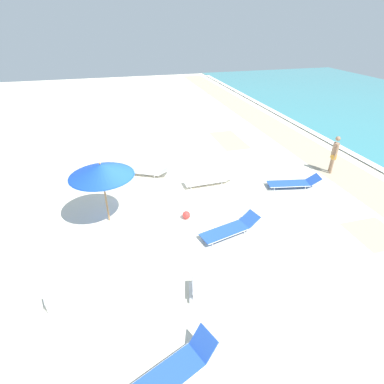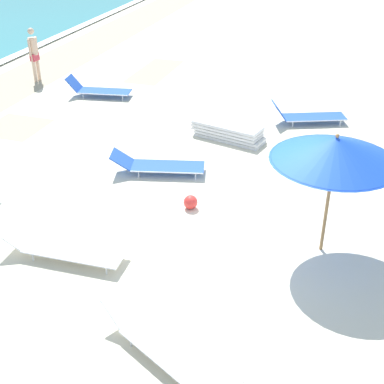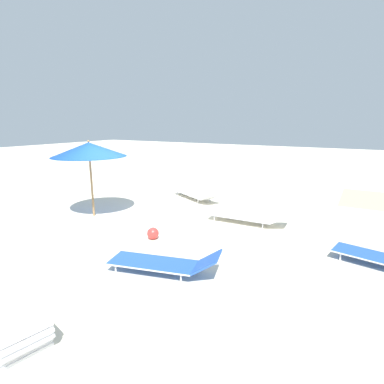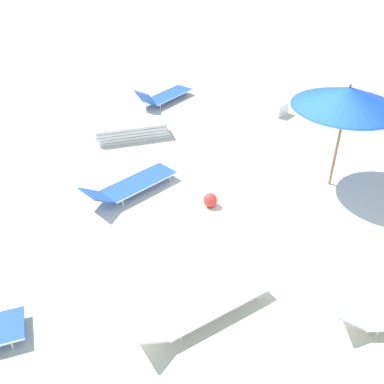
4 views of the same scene
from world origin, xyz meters
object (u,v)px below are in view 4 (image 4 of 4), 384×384
at_px(sun_lounger_near_water_left, 198,306).
at_px(beach_ball, 210,200).
at_px(lounger_stack, 131,131).
at_px(sun_lounger_near_water_right, 131,185).
at_px(cooler_box, 279,109).
at_px(beach_umbrella, 348,97).
at_px(sun_lounger_mid_beach_solo, 163,96).

bearing_deg(sun_lounger_near_water_left, beach_ball, -38.04).
bearing_deg(beach_ball, lounger_stack, 2.59).
bearing_deg(sun_lounger_near_water_right, cooler_box, -87.90).
bearing_deg(cooler_box, sun_lounger_near_water_left, 25.55).
bearing_deg(lounger_stack, beach_umbrella, -132.29).
height_order(sun_lounger_near_water_right, beach_ball, sun_lounger_near_water_right).
relative_size(lounger_stack, sun_lounger_near_water_right, 0.91).
height_order(beach_umbrella, sun_lounger_mid_beach_solo, beach_umbrella).
xyz_separation_m(beach_umbrella, cooler_box, (3.43, -1.39, -1.81)).
xyz_separation_m(beach_ball, cooler_box, (2.82, -4.09, 0.04)).
xyz_separation_m(sun_lounger_near_water_right, sun_lounger_mid_beach_solo, (4.07, -2.84, 0.01)).
height_order(beach_umbrella, cooler_box, beach_umbrella).
relative_size(sun_lounger_mid_beach_solo, cooler_box, 3.68).
distance_m(lounger_stack, sun_lounger_mid_beach_solo, 2.48).
bearing_deg(sun_lounger_near_water_left, cooler_box, -50.70).
height_order(lounger_stack, cooler_box, lounger_stack).
bearing_deg(sun_lounger_mid_beach_solo, sun_lounger_near_water_left, 134.23).
distance_m(sun_lounger_near_water_left, beach_ball, 2.79).
relative_size(beach_umbrella, beach_ball, 7.88).
bearing_deg(lounger_stack, sun_lounger_near_water_left, 179.47).
bearing_deg(beach_ball, cooler_box, -55.44).
bearing_deg(sun_lounger_near_water_left, lounger_stack, -16.36).
relative_size(lounger_stack, sun_lounger_mid_beach_solo, 0.95).
xyz_separation_m(beach_umbrella, sun_lounger_near_water_right, (1.85, 3.90, -1.79)).
bearing_deg(beach_ball, sun_lounger_near_water_left, 144.29).
bearing_deg(sun_lounger_mid_beach_solo, beach_umbrella, 167.71).
relative_size(beach_ball, cooler_box, 0.50).
xyz_separation_m(lounger_stack, beach_ball, (-3.60, -0.16, -0.06)).
bearing_deg(sun_lounger_near_water_left, sun_lounger_mid_beach_solo, -25.62).
relative_size(sun_lounger_mid_beach_solo, beach_ball, 7.35).
xyz_separation_m(lounger_stack, sun_lounger_near_water_left, (-5.87, 1.47, -0.00)).
relative_size(sun_lounger_near_water_right, cooler_box, 3.81).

